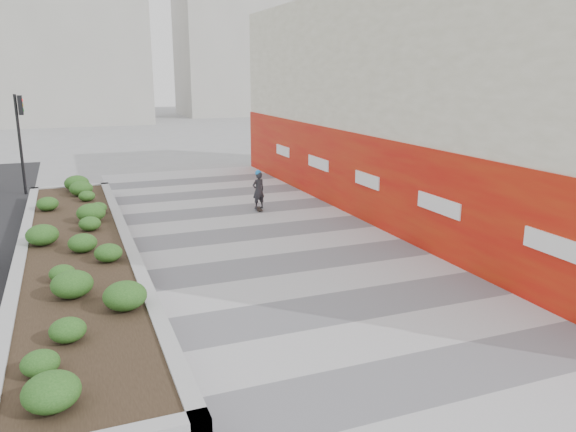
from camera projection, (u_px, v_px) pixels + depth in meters
name	position (u px, v px, depth m)	size (l,w,h in m)	color
ground	(389.00, 341.00, 10.88)	(160.00, 160.00, 0.00)	gray
walkway	(324.00, 287.00, 13.58)	(8.00, 36.00, 0.01)	#A8A8AD
building	(429.00, 103.00, 20.47)	(6.04, 24.08, 8.00)	beige
planter	(76.00, 250.00, 15.13)	(3.00, 18.00, 0.90)	#9E9EA0
traffic_signal_near	(20.00, 129.00, 23.39)	(0.33, 0.28, 4.20)	black
distant_bldg_north_l	(60.00, 22.00, 56.18)	(16.00, 12.00, 20.00)	#ADAAA3
distant_bldg_north_r	(237.00, 13.00, 67.31)	(14.00, 10.00, 24.00)	#ADAAA3
manhole_cover	(342.00, 285.00, 13.76)	(0.44, 0.44, 0.01)	#595654
skateboarder	(258.00, 190.00, 21.01)	(0.58, 0.74, 1.55)	beige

